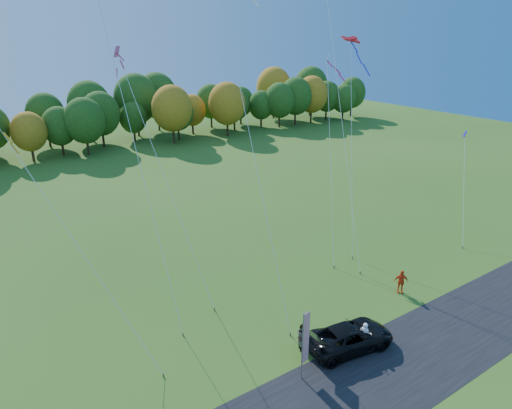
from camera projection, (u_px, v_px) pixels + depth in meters
ground at (313, 345)px, 26.96m from camera, size 160.00×160.00×0.00m
asphalt_strip at (363, 385)px, 23.87m from camera, size 90.00×6.00×0.01m
tree_line at (76, 153)px, 69.52m from camera, size 116.00×12.00×10.00m
black_suv at (349, 337)px, 26.48m from camera, size 5.65×3.31×1.48m
person_tailgate_a at (365, 335)px, 26.54m from camera, size 0.54×0.68×1.63m
person_tailgate_b at (303, 336)px, 26.38m from camera, size 0.89×0.99×1.66m
person_east at (401, 282)px, 32.09m from camera, size 1.07×0.95×1.74m
feather_flag at (305, 338)px, 23.65m from camera, size 0.53×0.15×4.05m
kite_delta_blue at (116, 72)px, 26.53m from camera, size 3.65×11.91×29.30m
kite_parafoil_orange at (340, 105)px, 36.41m from camera, size 6.77×12.17×24.12m
kite_delta_red at (241, 82)px, 26.41m from camera, size 2.78×9.20×23.82m
kite_parafoil_rainbow at (352, 144)px, 38.32m from camera, size 7.05×7.75×17.36m
kite_diamond_yellow at (82, 252)px, 23.50m from camera, size 5.55×7.58×13.87m
kite_diamond_white at (330, 159)px, 36.91m from camera, size 5.27×7.70×16.02m
kite_diamond_pink at (166, 180)px, 30.03m from camera, size 2.74×8.89×16.85m
kite_diamond_blue_low at (464, 188)px, 40.46m from camera, size 5.49×4.98×9.06m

